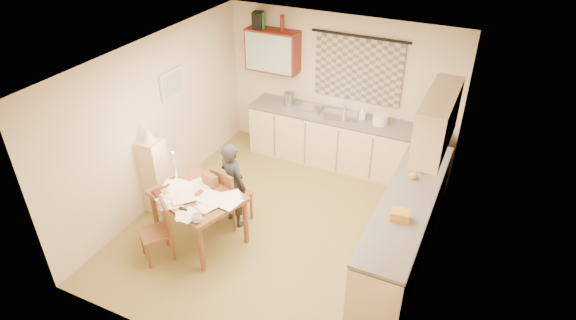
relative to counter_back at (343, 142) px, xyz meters
The scene contains 44 objects.
floor 2.02m from the counter_back, 96.67° to the right, with size 4.00×4.50×0.02m, color olive.
ceiling 2.84m from the counter_back, 96.67° to the right, with size 4.00×4.50×0.02m, color white.
wall_back 0.89m from the counter_back, 126.32° to the left, with size 4.00×0.02×2.50m, color beige.
wall_front 4.29m from the counter_back, 93.10° to the right, with size 4.00×0.02×2.50m, color beige.
wall_left 3.07m from the counter_back, 138.93° to the right, with size 0.02×4.50×2.50m, color beige.
wall_right 2.76m from the counter_back, 47.58° to the right, with size 0.02×4.50×2.50m, color beige.
window_blind 1.23m from the counter_back, 75.04° to the left, with size 1.45×0.03×1.05m, color #39567A.
curtain_rod 1.77m from the counter_back, 73.91° to the left, with size 0.04×0.04×1.60m, color black.
wall_cabinet 1.93m from the counter_back, behind, with size 0.90×0.34×0.70m, color #57160E.
wall_cabinet_glass 1.93m from the counter_back, behind, with size 0.84×0.02×0.64m, color #99B2A5.
upper_cabinet_right 2.55m from the counter_back, 41.15° to the right, with size 0.34×1.30×0.70m, color #D7B68F.
framed_print 2.97m from the counter_back, 144.81° to the right, with size 0.04×0.50×0.40m, color beige.
print_canvas 2.95m from the counter_back, 144.50° to the right, with size 0.01×0.42×0.32m, color beige.
counter_back is the anchor object (origin of this frame).
counter_right 2.28m from the counter_back, 49.89° to the right, with size 0.62×2.95×0.92m.
stove 3.24m from the counter_back, 62.99° to the right, with size 0.58×0.58×0.90m.
sink 0.44m from the counter_back, behind, with size 0.55×0.45×0.10m, color silver.
tap 0.64m from the counter_back, 113.66° to the left, with size 0.03×0.03×0.28m, color silver.
dish_rack 0.79m from the counter_back, behind, with size 0.35×0.30×0.06m, color silver.
kettle 1.17m from the counter_back, behind, with size 0.18×0.18×0.24m, color silver.
mixing_bowl 0.80m from the counter_back, ahead, with size 0.24×0.24×0.16m, color white.
soap_bottle 0.64m from the counter_back, 10.32° to the left, with size 0.11×0.12×0.21m, color white.
bowl 1.88m from the counter_back, 35.55° to the right, with size 0.30×0.30×0.06m, color white.
orange_bag 2.74m from the counter_back, 56.74° to the right, with size 0.22×0.16×0.12m, color gold.
fruit_orange 2.02m from the counter_back, 43.17° to the right, with size 0.10×0.10×0.10m, color gold.
speaker 2.46m from the counter_back, behind, with size 0.16×0.20×0.26m, color black.
bottle_green 2.40m from the counter_back, behind, with size 0.07×0.07×0.26m, color #195926.
bottle_brown 2.19m from the counter_back, behind, with size 0.07×0.07×0.26m, color #57160E.
dining_table 2.88m from the counter_back, 112.72° to the right, with size 1.36×1.18×0.75m.
chair_far 2.33m from the counter_back, 113.02° to the right, with size 0.50×0.50×0.93m.
chair_near 3.50m from the counter_back, 113.79° to the right, with size 0.52×0.52×0.83m.
person 2.32m from the counter_back, 112.23° to the right, with size 0.56×0.47×1.31m, color black.
shelf_stand 3.14m from the counter_back, 131.25° to the right, with size 0.32×0.30×1.17m, color #D7B68F.
lampshade 3.24m from the counter_back, 131.25° to the right, with size 0.20×0.20×0.22m, color beige.
letter_rack 2.65m from the counter_back, 114.11° to the right, with size 0.22×0.10×0.16m, color brown.
mug 3.24m from the counter_back, 104.05° to the right, with size 0.16×0.16×0.10m, color white.
magazine 3.21m from the counter_back, 120.71° to the right, with size 0.30×0.33×0.03m, color maroon.
book 3.03m from the counter_back, 119.93° to the right, with size 0.24×0.29×0.02m, color gold.
orange_box 3.21m from the counter_back, 117.92° to the right, with size 0.12×0.08×0.04m, color gold.
eyeglasses 3.21m from the counter_back, 109.67° to the right, with size 0.13×0.04×0.02m, color black.
candle_holder 2.95m from the counter_back, 122.64° to the right, with size 0.06×0.06×0.18m, color silver.
candle 2.98m from the counter_back, 122.93° to the right, with size 0.02×0.02×0.22m, color white.
candle_flame 3.01m from the counter_back, 122.99° to the right, with size 0.02×0.02×0.02m, color #FFCC66.
papers 2.96m from the counter_back, 111.75° to the right, with size 1.21×1.02×0.03m.
Camera 1 is at (2.40, -4.84, 4.48)m, focal length 30.00 mm.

